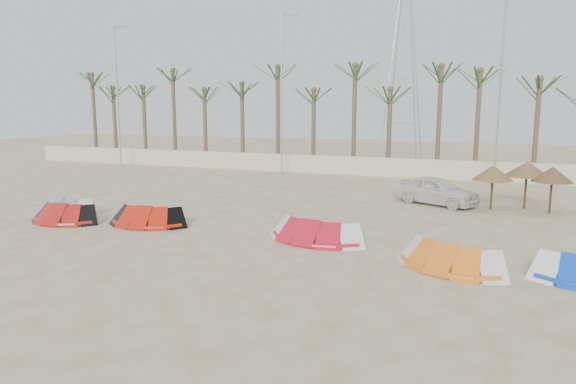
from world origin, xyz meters
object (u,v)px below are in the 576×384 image
at_px(kite_red_right, 318,228).
at_px(kite_red_left, 69,212).
at_px(kite_grey, 69,204).
at_px(kite_red_mid, 152,214).
at_px(car, 437,190).
at_px(kite_orange, 450,254).
at_px(parasol_left, 493,173).
at_px(parasol_right, 527,169).
at_px(parasol_mid, 552,174).

bearing_deg(kite_red_right, kite_red_left, -174.68).
xyz_separation_m(kite_grey, kite_red_left, (1.27, -1.31, -0.00)).
height_order(kite_grey, kite_red_mid, same).
distance_m(kite_grey, car, 17.36).
bearing_deg(kite_grey, kite_orange, -6.76).
relative_size(kite_red_mid, parasol_left, 1.61).
bearing_deg(car, kite_grey, 144.95).
xyz_separation_m(kite_orange, parasol_right, (2.60, 10.71, 1.48)).
xyz_separation_m(kite_red_mid, parasol_left, (12.93, 8.43, 1.32)).
relative_size(kite_grey, kite_orange, 0.95).
height_order(kite_grey, parasol_right, parasol_right).
height_order(kite_red_left, kite_red_right, same).
bearing_deg(kite_red_left, kite_red_right, 5.32).
xyz_separation_m(kite_red_left, kite_orange, (15.37, -0.66, 0.00)).
xyz_separation_m(kite_grey, car, (15.24, 8.30, 0.28)).
height_order(kite_red_mid, car, car).
xyz_separation_m(kite_red_mid, kite_orange, (11.81, -1.50, 0.00)).
height_order(kite_grey, parasol_left, parasol_left).
distance_m(kite_orange, car, 10.38).
bearing_deg(parasol_left, kite_grey, -155.86).
bearing_deg(kite_orange, parasol_right, 76.37).
xyz_separation_m(kite_red_mid, kite_red_right, (7.10, 0.15, 0.00)).
distance_m(kite_red_right, kite_orange, 4.99).
xyz_separation_m(kite_grey, kite_red_mid, (4.83, -0.47, -0.00)).
bearing_deg(kite_red_mid, kite_red_right, 1.23).
xyz_separation_m(kite_grey, kite_orange, (16.64, -1.97, -0.00)).
bearing_deg(parasol_right, kite_orange, -103.63).
distance_m(parasol_mid, parasol_right, 1.29).
height_order(kite_red_right, parasol_mid, parasol_mid).
bearing_deg(kite_red_left, parasol_right, 29.21).
relative_size(kite_grey, kite_red_right, 0.92).
bearing_deg(kite_red_mid, car, 40.12).
relative_size(kite_red_mid, kite_orange, 0.92).
height_order(kite_red_left, parasol_right, parasol_right).
relative_size(kite_grey, parasol_right, 1.56).
bearing_deg(kite_red_right, parasol_left, 54.85).
distance_m(kite_red_mid, parasol_right, 17.16).
xyz_separation_m(kite_red_right, car, (3.31, 8.62, 0.28)).
relative_size(kite_red_mid, parasol_right, 1.50).
bearing_deg(kite_red_mid, kite_grey, 174.44).
relative_size(kite_red_right, kite_orange, 1.03).
bearing_deg(kite_orange, parasol_left, 83.57).
xyz_separation_m(kite_grey, kite_red_right, (11.93, -0.32, 0.00)).
xyz_separation_m(kite_red_left, parasol_mid, (18.96, 9.22, 1.37)).
bearing_deg(car, kite_red_right, -174.63).
bearing_deg(parasol_mid, kite_red_mid, -151.44).
bearing_deg(kite_red_left, kite_red_mid, 13.27).
bearing_deg(kite_orange, kite_red_right, 160.63).
height_order(kite_grey, kite_orange, same).
relative_size(kite_red_left, parasol_right, 1.39).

